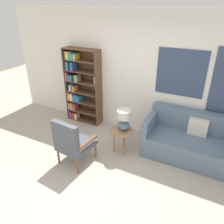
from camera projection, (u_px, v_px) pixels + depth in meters
The scene contains 7 objects.
ground_plane at pixel (83, 180), 3.79m from camera, with size 14.00×14.00×0.00m, color #B2A899.
wall_back at pixel (134, 75), 4.76m from camera, with size 6.40×0.08×2.70m.
bookshelf at pixel (79, 86), 5.36m from camera, with size 0.90×0.30×1.84m.
armchair at pixel (71, 141), 3.95m from camera, with size 0.61×0.67×0.95m.
couch at pixel (195, 143), 4.25m from camera, with size 1.90×0.88×0.87m.
side_table at pixel (121, 133), 4.32m from camera, with size 0.47×0.47×0.51m.
table_lamp at pixel (124, 119), 4.21m from camera, with size 0.28×0.28×0.42m.
Camera 1 is at (1.75, -2.30, 2.77)m, focal length 35.00 mm.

